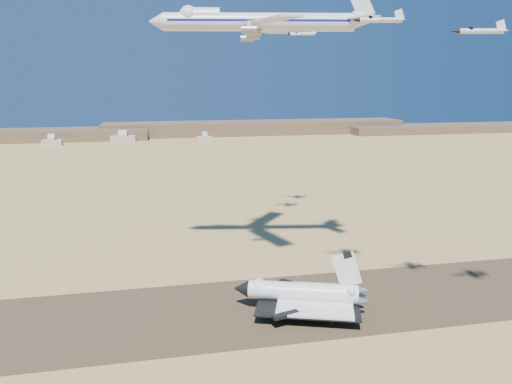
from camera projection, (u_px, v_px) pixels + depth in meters
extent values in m
plane|color=tan|center=(237.00, 310.00, 166.48)|extent=(1200.00, 1200.00, 0.00)
cube|color=#4E3927|center=(237.00, 310.00, 166.48)|extent=(600.00, 50.00, 0.06)
cube|color=brown|center=(256.00, 128.00, 704.07)|extent=(420.00, 60.00, 18.00)
cube|color=brown|center=(447.00, 128.00, 732.26)|extent=(300.00, 60.00, 11.00)
cube|color=beige|center=(52.00, 142.00, 586.45)|extent=(22.00, 14.00, 6.50)
cube|color=beige|center=(123.00, 139.00, 616.68)|extent=(30.00, 15.00, 7.50)
cube|color=beige|center=(205.00, 139.00, 627.38)|extent=(19.00, 12.50, 5.50)
cylinder|color=white|center=(302.00, 292.00, 165.12)|extent=(35.47, 17.53, 6.20)
cone|color=black|center=(242.00, 289.00, 167.65)|extent=(6.64, 7.20, 5.89)
sphere|color=white|center=(259.00, 287.00, 166.73)|extent=(5.75, 5.75, 5.75)
cube|color=white|center=(315.00, 300.00, 165.12)|extent=(31.74, 33.10, 1.00)
cube|color=black|center=(308.00, 301.00, 165.51)|extent=(40.10, 36.02, 0.55)
cube|color=white|center=(347.00, 269.00, 161.41)|extent=(9.94, 4.11, 12.75)
cylinder|color=gray|center=(259.00, 303.00, 168.00)|extent=(0.40, 0.40, 3.54)
cylinder|color=black|center=(259.00, 306.00, 168.25)|extent=(1.31, 0.87, 1.22)
cylinder|color=gray|center=(322.00, 314.00, 160.00)|extent=(0.40, 0.40, 3.54)
cylinder|color=black|center=(321.00, 317.00, 160.26)|extent=(1.31, 0.87, 1.22)
cylinder|color=gray|center=(322.00, 299.00, 170.71)|extent=(0.40, 0.40, 3.54)
cylinder|color=black|center=(321.00, 303.00, 170.96)|extent=(1.31, 0.87, 1.22)
cylinder|color=white|center=(259.00, 22.00, 180.98)|extent=(69.25, 18.21, 6.51)
cone|color=white|center=(156.00, 22.00, 179.71)|extent=(6.12, 7.28, 6.51)
sphere|color=white|center=(189.00, 15.00, 179.59)|extent=(6.71, 6.71, 6.71)
cube|color=white|center=(267.00, 20.00, 165.46)|extent=(18.21, 31.84, 0.71)
cube|color=white|center=(263.00, 30.00, 197.18)|extent=(25.94, 29.71, 0.71)
cube|color=white|center=(364.00, 17.00, 175.57)|extent=(9.11, 12.43, 0.51)
cube|color=white|center=(355.00, 22.00, 188.46)|extent=(11.46, 12.17, 0.51)
cube|color=white|center=(360.00, 0.00, 180.56)|extent=(11.55, 2.68, 14.54)
cylinder|color=gray|center=(254.00, 32.00, 172.93)|extent=(5.46, 3.47, 2.64)
cylinder|color=gray|center=(249.00, 29.00, 163.94)|extent=(5.46, 3.47, 2.64)
cylinder|color=gray|center=(253.00, 36.00, 190.78)|extent=(5.46, 3.47, 2.64)
cylinder|color=gray|center=(247.00, 38.00, 199.63)|extent=(5.46, 3.47, 2.64)
imported|color=#BD690B|center=(327.00, 315.00, 161.01)|extent=(0.63, 0.76, 1.79)
imported|color=#BD690B|center=(334.00, 318.00, 158.83)|extent=(0.99, 1.00, 1.84)
imported|color=#BD690B|center=(332.00, 322.00, 156.58)|extent=(1.23, 1.03, 1.87)
cylinder|color=white|center=(381.00, 20.00, 145.83)|extent=(12.69, 3.18, 1.47)
cone|color=black|center=(355.00, 20.00, 145.32)|extent=(2.89, 1.73, 1.37)
sphere|color=black|center=(370.00, 18.00, 145.51)|extent=(1.47, 1.47, 1.47)
cube|color=white|center=(384.00, 21.00, 145.95)|extent=(4.79, 8.83, 0.26)
cube|color=white|center=(398.00, 20.00, 146.19)|extent=(3.01, 5.52, 0.21)
cube|color=white|center=(399.00, 15.00, 145.88)|extent=(3.18, 0.70, 3.56)
cylinder|color=white|center=(481.00, 31.00, 133.46)|extent=(11.91, 3.55, 1.38)
cone|color=black|center=(455.00, 31.00, 133.32)|extent=(2.76, 1.74, 1.28)
sphere|color=black|center=(471.00, 29.00, 133.29)|extent=(1.38, 1.38, 1.38)
cube|color=white|center=(485.00, 32.00, 133.52)|extent=(4.86, 8.41, 0.25)
cube|color=white|center=(500.00, 31.00, 133.56)|extent=(3.05, 5.26, 0.20)
cube|color=white|center=(501.00, 26.00, 133.26)|extent=(2.98, 0.80, 3.34)
cylinder|color=white|center=(290.00, 30.00, 226.31)|extent=(12.47, 3.80, 1.45)
cone|color=black|center=(274.00, 30.00, 226.21)|extent=(2.90, 1.84, 1.35)
sphere|color=black|center=(284.00, 29.00, 226.15)|extent=(1.45, 1.45, 1.45)
cube|color=white|center=(293.00, 30.00, 226.37)|extent=(5.14, 8.82, 0.26)
cube|color=white|center=(302.00, 30.00, 226.38)|extent=(3.22, 5.52, 0.21)
cube|color=white|center=(302.00, 26.00, 226.07)|extent=(3.12, 0.85, 3.50)
cylinder|color=white|center=(303.00, 34.00, 247.10)|extent=(12.30, 4.66, 1.44)
cone|color=black|center=(288.00, 34.00, 247.54)|extent=(2.94, 2.00, 1.34)
sphere|color=black|center=(296.00, 33.00, 247.17)|extent=(1.44, 1.44, 1.44)
cube|color=white|center=(305.00, 34.00, 247.09)|extent=(5.65, 8.90, 0.26)
cube|color=white|center=(313.00, 34.00, 246.80)|extent=(3.55, 5.57, 0.21)
cube|color=white|center=(313.00, 31.00, 246.47)|extent=(3.07, 1.07, 3.48)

